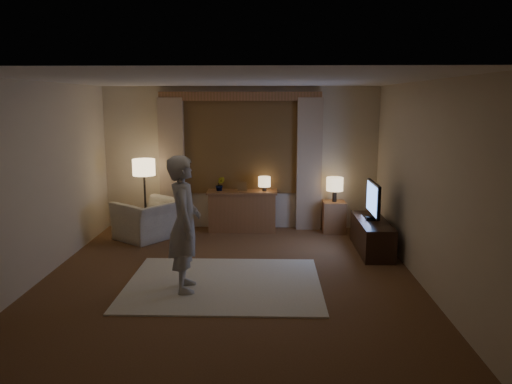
{
  "coord_description": "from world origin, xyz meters",
  "views": [
    {
      "loc": [
        0.53,
        -6.34,
        2.37
      ],
      "look_at": [
        0.34,
        0.6,
        1.07
      ],
      "focal_mm": 35.0,
      "sensor_mm": 36.0,
      "label": 1
    }
  ],
  "objects_px": {
    "sideboard": "(242,212)",
    "tv_stand": "(372,236)",
    "armchair": "(150,219)",
    "person": "(184,224)",
    "side_table": "(334,217)"
  },
  "relations": [
    {
      "from": "sideboard",
      "to": "tv_stand",
      "type": "bearing_deg",
      "value": -29.44
    },
    {
      "from": "armchair",
      "to": "person",
      "type": "height_order",
      "value": "person"
    },
    {
      "from": "tv_stand",
      "to": "sideboard",
      "type": "bearing_deg",
      "value": 150.56
    },
    {
      "from": "sideboard",
      "to": "armchair",
      "type": "distance_m",
      "value": 1.66
    },
    {
      "from": "armchair",
      "to": "person",
      "type": "xyz_separation_m",
      "value": [
        1.02,
        -2.38,
        0.53
      ]
    },
    {
      "from": "armchair",
      "to": "person",
      "type": "distance_m",
      "value": 2.65
    },
    {
      "from": "sideboard",
      "to": "person",
      "type": "bearing_deg",
      "value": -100.69
    },
    {
      "from": "side_table",
      "to": "person",
      "type": "relative_size",
      "value": 0.33
    },
    {
      "from": "person",
      "to": "tv_stand",
      "type": "bearing_deg",
      "value": -65.31
    },
    {
      "from": "side_table",
      "to": "person",
      "type": "height_order",
      "value": "person"
    },
    {
      "from": "sideboard",
      "to": "tv_stand",
      "type": "xyz_separation_m",
      "value": [
        2.11,
        -1.19,
        -0.1
      ]
    },
    {
      "from": "armchair",
      "to": "side_table",
      "type": "height_order",
      "value": "armchair"
    },
    {
      "from": "armchair",
      "to": "tv_stand",
      "type": "height_order",
      "value": "armchair"
    },
    {
      "from": "armchair",
      "to": "side_table",
      "type": "xyz_separation_m",
      "value": [
        3.23,
        0.49,
        -0.05
      ]
    },
    {
      "from": "sideboard",
      "to": "armchair",
      "type": "height_order",
      "value": "sideboard"
    }
  ]
}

